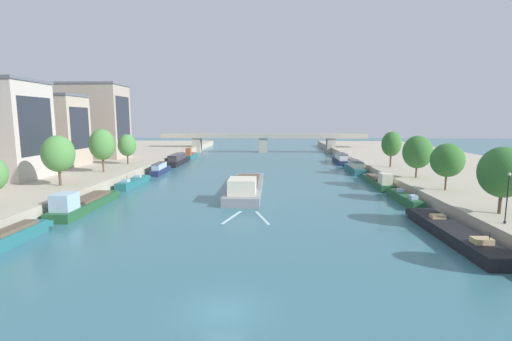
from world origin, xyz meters
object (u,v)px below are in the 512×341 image
Objects in this scene: tree_right_midway at (417,152)px; moored_boat_right_second at (453,233)px; moored_boat_right_upstream at (355,167)px; tree_left_midway at (58,154)px; moored_boat_left_far at (83,203)px; moored_boat_left_gap_after at (191,155)px; moored_boat_left_near at (178,160)px; tree_right_far at (503,172)px; moored_boat_right_downstream at (378,181)px; moored_boat_right_lone at (341,159)px; moored_boat_left_second at (5,237)px; moored_boat_left_lone at (160,169)px; moored_boat_right_midway at (405,198)px; tree_left_second at (127,145)px; barge_midriver at (246,186)px; bridge_far at (263,140)px; tree_right_distant at (391,144)px; tree_left_distant at (102,145)px; lamppost_right_bank at (507,196)px; tree_right_past_mid at (447,160)px; moored_boat_left_upstream at (134,182)px.

moored_boat_right_second is at bearing -103.77° from tree_right_midway.
moored_boat_right_upstream is 1.72× the size of tree_left_midway.
moored_boat_left_gap_after is (-0.01, 62.38, 0.01)m from moored_boat_left_far.
tree_right_midway is (48.09, 16.10, 5.30)m from moored_boat_left_far.
moored_boat_left_near is 72.36m from tree_right_far.
moored_boat_left_near is 51.47m from moored_boat_right_downstream.
moored_boat_left_second is at bearing -123.21° from moored_boat_right_lone.
moored_boat_left_lone is 1.05× the size of moored_boat_right_midway.
moored_boat_left_near is at bearing -174.48° from moored_boat_right_lone.
moored_boat_left_far reaches higher than moored_boat_right_downstream.
moored_boat_right_lone is at bearing -14.49° from moored_boat_left_gap_after.
tree_left_second is at bearing 144.53° from tree_right_far.
moored_boat_left_second is (-20.16, -25.63, -0.09)m from barge_midriver.
moored_boat_left_gap_after is 1.55× the size of tree_right_far.
bridge_far is (21.29, 33.79, 3.14)m from moored_boat_left_near.
tree_right_distant reaches higher than barge_midriver.
tree_left_distant reaches higher than lamppost_right_bank.
moored_boat_left_gap_after reaches higher than moored_boat_left_near.
moored_boat_right_downstream reaches higher than moored_boat_left_near.
moored_boat_right_lone is at bearing 96.92° from tree_right_past_mid.
moored_boat_right_lone is (-0.29, 45.55, 0.46)m from moored_boat_right_midway.
moored_boat_left_upstream is 45.99m from moored_boat_right_upstream.
moored_boat_left_near is 42.67m from moored_boat_right_lone.
moored_boat_right_downstream is at bearing -45.53° from moored_boat_left_gap_after.
moored_boat_right_downstream is 1.12× the size of moored_boat_right_upstream.
bridge_far is (20.85, 49.96, 3.25)m from moored_boat_left_lone.
moored_boat_left_upstream is (-0.03, 17.17, -0.27)m from moored_boat_left_far.
tree_left_midway is 1.03× the size of tree_right_distant.
moored_boat_left_lone is 61.85m from lamppost_right_bank.
tree_left_distant reaches higher than moored_boat_left_gap_after.
moored_boat_left_second is at bearing -158.34° from tree_right_past_mid.
tree_left_distant is at bearing 162.96° from barge_midriver.
bridge_far reaches higher than moored_boat_left_near.
moored_boat_right_upstream is at bearing 94.57° from lamppost_right_bank.
moored_boat_left_far is at bearing -172.18° from moored_boat_right_midway.
tree_right_distant is 40.22m from lamppost_right_bank.
moored_boat_right_upstream is at bearing 137.48° from tree_right_distant.
barge_midriver reaches higher than moored_boat_left_second.
moored_boat_left_upstream is at bearing -91.61° from moored_boat_left_lone.
moored_boat_left_far is 56.89m from tree_right_distant.
barge_midriver is 33.68m from tree_right_distant.
tree_right_midway is at bearing -1.27° from moored_boat_left_upstream.
moored_boat_left_near is 41.59m from tree_left_midway.
tree_right_distant is (55.03, 23.01, -0.02)m from tree_left_midway.
tree_left_second is (-6.95, -30.27, 5.04)m from moored_boat_left_gap_after.
moored_boat_left_second is 1.62× the size of tree_right_past_mid.
moored_boat_right_upstream is at bearing 90.66° from moored_boat_right_midway.
tree_left_second is at bearing 177.45° from tree_right_distant.
tree_right_midway reaches higher than moored_boat_left_upstream.
tree_left_distant is at bearing 108.46° from moored_boat_left_far.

